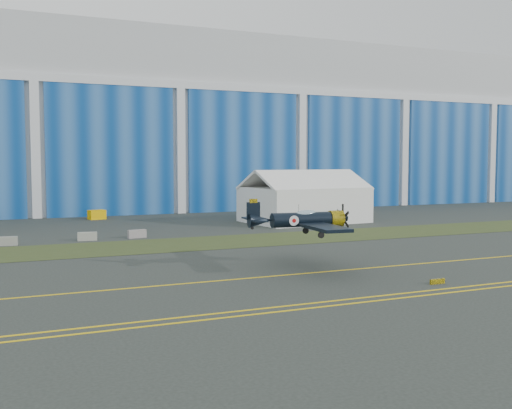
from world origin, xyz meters
name	(u,v)px	position (x,y,z in m)	size (l,w,h in m)	color
ground	(82,278)	(0.00, 0.00, 0.00)	(260.00, 260.00, 0.00)	#313732
grass_median	(62,251)	(0.00, 14.00, 0.02)	(260.00, 10.00, 0.02)	#475128
hangar	(27,125)	(0.00, 71.79, 14.96)	(220.00, 45.70, 30.00)	silver
taxiway_centreline	(92,291)	(0.00, -5.00, 0.01)	(200.00, 0.20, 0.02)	yellow
edge_line_near	(121,329)	(0.00, -14.50, 0.01)	(80.00, 0.20, 0.02)	yellow
edge_line_far	(117,324)	(0.00, -13.50, 0.01)	(80.00, 0.20, 0.02)	yellow
guard_board_right	(437,281)	(22.00, -12.00, 0.17)	(1.20, 0.15, 0.35)	yellow
warbird	(302,220)	(16.49, -2.60, 3.80)	(10.47, 12.24, 3.39)	black
tent	(304,196)	(33.62, 28.95, 3.63)	(16.64, 12.87, 7.26)	white
tug	(97,215)	(7.83, 44.17, 0.68)	(2.32, 1.45, 1.36)	#F3B602
gse_box	(356,205)	(50.80, 42.19, 1.00)	(3.34, 1.78, 2.01)	tan
barrier_a	(7,241)	(-4.65, 20.01, 0.45)	(2.00, 0.60, 0.90)	gray
barrier_b	(87,236)	(3.24, 20.72, 0.45)	(2.00, 0.60, 0.90)	#9C9E8F
barrier_c	(137,234)	(8.54, 20.80, 0.45)	(2.00, 0.60, 0.90)	gray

